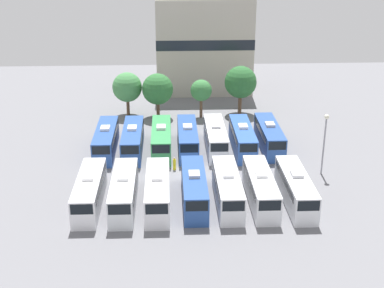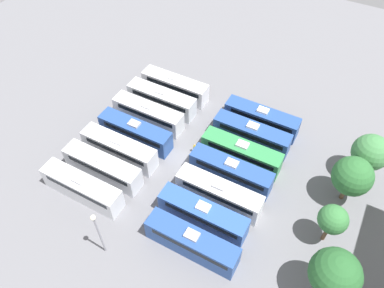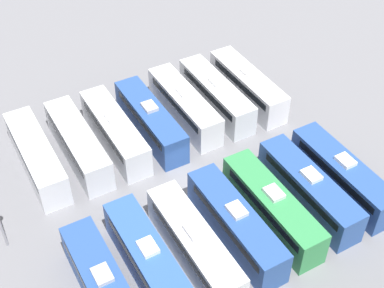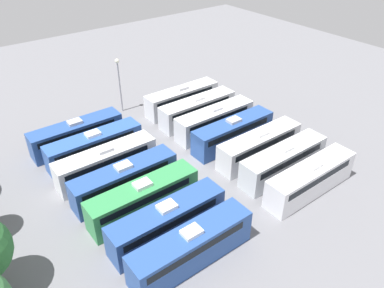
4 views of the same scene
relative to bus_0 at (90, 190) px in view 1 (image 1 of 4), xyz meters
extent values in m
plane|color=slate|center=(11.29, 7.51, -1.77)|extent=(112.30, 112.30, 0.00)
cube|color=white|center=(0.00, -0.03, -0.16)|extent=(2.56, 11.08, 3.22)
cube|color=black|center=(0.00, 0.24, 0.75)|extent=(2.60, 9.42, 0.71)
cube|color=black|center=(0.00, -5.56, 0.74)|extent=(2.25, 0.08, 1.13)
cube|color=white|center=(0.00, -0.03, 1.63)|extent=(1.20, 1.60, 0.35)
cube|color=silver|center=(3.73, -0.24, -0.16)|extent=(2.56, 11.08, 3.22)
cube|color=black|center=(3.73, 0.04, 0.75)|extent=(2.60, 9.42, 0.71)
cube|color=black|center=(3.73, -5.77, 0.74)|extent=(2.25, 0.08, 1.13)
cube|color=white|center=(3.73, -0.24, 1.63)|extent=(1.20, 1.60, 0.35)
cube|color=silver|center=(7.42, -0.32, -0.16)|extent=(2.56, 11.08, 3.22)
cube|color=black|center=(7.42, -0.04, 0.75)|extent=(2.60, 9.42, 0.71)
cube|color=black|center=(7.42, -5.85, 0.74)|extent=(2.25, 0.08, 1.13)
cube|color=white|center=(7.42, -0.32, 1.63)|extent=(1.20, 1.60, 0.35)
cube|color=#284C93|center=(11.42, 0.12, -0.16)|extent=(2.56, 11.08, 3.22)
cube|color=black|center=(11.42, 0.40, 0.75)|extent=(2.60, 9.42, 0.71)
cube|color=black|center=(11.42, -5.41, 0.74)|extent=(2.25, 0.08, 1.13)
cube|color=#B2B2B7|center=(11.42, 0.12, 1.63)|extent=(1.20, 1.60, 0.35)
cube|color=silver|center=(15.09, -0.06, -0.16)|extent=(2.56, 11.08, 3.22)
cube|color=black|center=(15.09, 0.22, 0.75)|extent=(2.60, 9.42, 0.71)
cube|color=black|center=(15.09, -5.59, 0.74)|extent=(2.25, 0.08, 1.13)
cube|color=silver|center=(15.09, -0.06, 1.63)|extent=(1.20, 1.60, 0.35)
cube|color=silver|center=(18.74, -0.11, -0.16)|extent=(2.56, 11.08, 3.22)
cube|color=black|center=(18.74, 0.17, 0.75)|extent=(2.60, 9.42, 0.71)
cube|color=black|center=(18.74, -5.64, 0.74)|extent=(2.25, 0.08, 1.13)
cube|color=white|center=(18.74, -0.11, 1.63)|extent=(1.20, 1.60, 0.35)
cube|color=silver|center=(22.61, -0.34, -0.16)|extent=(2.56, 11.08, 3.22)
cube|color=black|center=(22.61, -0.06, 0.75)|extent=(2.60, 9.42, 0.71)
cube|color=black|center=(22.61, -5.87, 0.74)|extent=(2.25, 0.08, 1.13)
cube|color=#B2B2B7|center=(22.61, -0.34, 1.63)|extent=(1.20, 1.60, 0.35)
cube|color=#284C93|center=(0.22, 14.96, -0.16)|extent=(2.56, 11.08, 3.22)
cube|color=black|center=(0.22, 15.24, 0.75)|extent=(2.60, 9.42, 0.71)
cube|color=black|center=(0.22, 9.44, 0.74)|extent=(2.25, 0.08, 1.13)
cube|color=white|center=(0.22, 14.96, 1.63)|extent=(1.20, 1.60, 0.35)
cube|color=#284C93|center=(3.83, 14.89, -0.16)|extent=(2.56, 11.08, 3.22)
cube|color=black|center=(3.83, 15.17, 0.75)|extent=(2.60, 9.42, 0.71)
cube|color=black|center=(3.83, 9.36, 0.74)|extent=(2.25, 0.08, 1.13)
cube|color=white|center=(3.83, 14.89, 1.63)|extent=(1.20, 1.60, 0.35)
cube|color=#338C4C|center=(7.70, 15.01, -0.16)|extent=(2.56, 11.08, 3.22)
cube|color=black|center=(7.70, 15.28, 0.75)|extent=(2.60, 9.42, 0.71)
cube|color=black|center=(7.70, 9.48, 0.74)|extent=(2.25, 0.08, 1.13)
cube|color=silver|center=(7.70, 15.01, 1.63)|extent=(1.20, 1.60, 0.35)
cube|color=#284C93|center=(11.26, 15.06, -0.16)|extent=(2.56, 11.08, 3.22)
cube|color=black|center=(11.26, 15.34, 0.75)|extent=(2.60, 9.42, 0.71)
cube|color=black|center=(11.26, 9.54, 0.74)|extent=(2.25, 0.08, 1.13)
cube|color=silver|center=(11.26, 15.06, 1.63)|extent=(1.20, 1.60, 0.35)
cube|color=silver|center=(15.09, 15.20, -0.16)|extent=(2.56, 11.08, 3.22)
cube|color=black|center=(15.09, 15.47, 0.75)|extent=(2.60, 9.42, 0.71)
cube|color=black|center=(15.09, 9.67, 0.74)|extent=(2.25, 0.08, 1.13)
cube|color=#B2B2B7|center=(15.09, 15.20, 1.63)|extent=(1.20, 1.60, 0.35)
cube|color=#2D56A8|center=(18.75, 14.86, -0.16)|extent=(2.56, 11.08, 3.22)
cube|color=black|center=(18.75, 15.13, 0.75)|extent=(2.60, 9.42, 0.71)
cube|color=black|center=(18.75, 9.33, 0.74)|extent=(2.25, 0.08, 1.13)
cube|color=white|center=(18.75, 14.86, 1.63)|extent=(1.20, 1.60, 0.35)
cube|color=#284C93|center=(22.52, 15.42, -0.16)|extent=(2.56, 11.08, 3.22)
cube|color=black|center=(22.52, 15.70, 0.75)|extent=(2.60, 9.42, 0.71)
cube|color=black|center=(22.52, 9.89, 0.74)|extent=(2.25, 0.08, 1.13)
cube|color=#B2B2B7|center=(22.52, 15.42, 1.63)|extent=(1.20, 1.60, 0.35)
cylinder|color=gold|center=(9.37, 8.67, -1.04)|extent=(0.36, 0.36, 1.46)
sphere|color=tan|center=(9.37, 8.67, -0.19)|extent=(0.24, 0.24, 0.24)
cylinder|color=gray|center=(27.50, 6.72, 1.88)|extent=(0.20, 0.20, 7.28)
sphere|color=#EAE5C6|center=(27.50, 6.72, 5.70)|extent=(0.60, 0.60, 0.60)
cylinder|color=brown|center=(2.20, 30.06, -0.26)|extent=(0.50, 0.50, 3.02)
sphere|color=#428447|center=(2.20, 30.06, 2.90)|extent=(4.72, 4.72, 4.72)
cylinder|color=brown|center=(7.05, 28.92, -0.31)|extent=(0.53, 0.53, 2.90)
sphere|color=#2D6B33|center=(7.05, 28.92, 2.86)|extent=(4.92, 4.92, 4.92)
cylinder|color=brown|center=(13.90, 28.42, -0.12)|extent=(0.47, 0.47, 3.29)
sphere|color=#387A3D|center=(13.90, 28.42, 2.71)|extent=(3.39, 3.39, 3.39)
cylinder|color=brown|center=(20.32, 30.07, -0.03)|extent=(0.59, 0.59, 3.47)
sphere|color=#28602D|center=(20.32, 30.07, 3.51)|extent=(5.17, 5.17, 5.17)
cube|color=#B2A899|center=(15.29, 43.83, 6.72)|extent=(17.07, 9.66, 16.98)
cube|color=black|center=(15.29, 43.83, 7.57)|extent=(17.13, 9.72, 1.80)
camera|label=1|loc=(8.83, -52.35, 26.68)|focal=50.00mm
camera|label=2|loc=(39.64, 24.80, 39.08)|focal=35.00mm
camera|label=3|loc=(27.59, 37.00, 32.92)|focal=50.00mm
camera|label=4|loc=(-16.46, 27.61, 23.64)|focal=35.00mm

